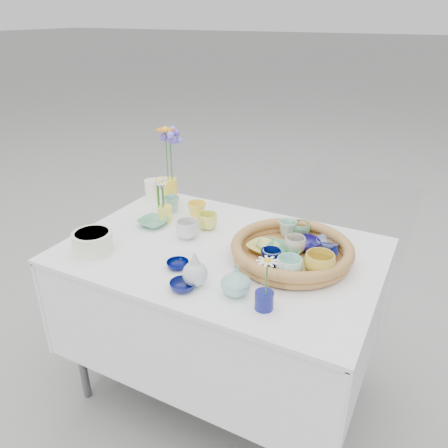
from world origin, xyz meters
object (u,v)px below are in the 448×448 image
at_px(display_table, 222,387).
at_px(tall_vase_yellow, 170,192).
at_px(wicker_tray, 292,251).
at_px(bud_vase_seafoam, 236,280).

relative_size(display_table, tall_vase_yellow, 9.21).
bearing_deg(tall_vase_yellow, wicker_tray, -17.97).
xyz_separation_m(bud_vase_seafoam, tall_vase_yellow, (-0.63, 0.54, 0.01)).
height_order(wicker_tray, tall_vase_yellow, tall_vase_yellow).
relative_size(display_table, wicker_tray, 2.66).
relative_size(display_table, bud_vase_seafoam, 11.68).
distance_m(bud_vase_seafoam, tall_vase_yellow, 0.83).
xyz_separation_m(wicker_tray, bud_vase_seafoam, (-0.09, -0.31, 0.02)).
distance_m(display_table, tall_vase_yellow, 0.98).
relative_size(wicker_tray, bud_vase_seafoam, 4.39).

